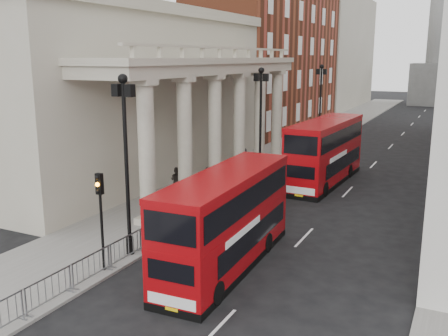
{
  "coord_description": "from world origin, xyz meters",
  "views": [
    {
      "loc": [
        13.09,
        -13.77,
        9.14
      ],
      "look_at": [
        0.85,
        11.01,
        2.98
      ],
      "focal_mm": 40.0,
      "sensor_mm": 36.0,
      "label": 1
    }
  ],
  "objects_px": {
    "monument_column": "(438,20)",
    "pedestrian_b": "(177,180)",
    "bus_near": "(227,218)",
    "lamp_post_north": "(320,100)",
    "traffic_light": "(100,204)",
    "lamp_post_mid": "(261,116)",
    "lamp_post_south": "(126,153)",
    "pedestrian_c": "(244,157)",
    "bus_far": "(326,151)",
    "pedestrian_a": "(207,178)"
  },
  "relations": [
    {
      "from": "monument_column",
      "to": "lamp_post_north",
      "type": "relative_size",
      "value": 6.51
    },
    {
      "from": "lamp_post_south",
      "to": "pedestrian_c",
      "type": "distance_m",
      "value": 20.61
    },
    {
      "from": "lamp_post_mid",
      "to": "bus_near",
      "type": "relative_size",
      "value": 0.83
    },
    {
      "from": "bus_near",
      "to": "bus_far",
      "type": "height_order",
      "value": "bus_far"
    },
    {
      "from": "lamp_post_south",
      "to": "traffic_light",
      "type": "height_order",
      "value": "lamp_post_south"
    },
    {
      "from": "monument_column",
      "to": "pedestrian_b",
      "type": "relative_size",
      "value": 29.87
    },
    {
      "from": "monument_column",
      "to": "pedestrian_b",
      "type": "distance_m",
      "value": 80.05
    },
    {
      "from": "lamp_post_mid",
      "to": "lamp_post_north",
      "type": "xyz_separation_m",
      "value": [
        0.0,
        16.0,
        0.0
      ]
    },
    {
      "from": "lamp_post_north",
      "to": "bus_near",
      "type": "bearing_deg",
      "value": -81.6
    },
    {
      "from": "bus_near",
      "to": "pedestrian_c",
      "type": "xyz_separation_m",
      "value": [
        -7.62,
        19.02,
        -1.34
      ]
    },
    {
      "from": "traffic_light",
      "to": "bus_far",
      "type": "xyz_separation_m",
      "value": [
        4.34,
        19.84,
        -0.68
      ]
    },
    {
      "from": "monument_column",
      "to": "lamp_post_mid",
      "type": "height_order",
      "value": "monument_column"
    },
    {
      "from": "pedestrian_c",
      "to": "pedestrian_a",
      "type": "bearing_deg",
      "value": -62.24
    },
    {
      "from": "pedestrian_a",
      "to": "bus_far",
      "type": "bearing_deg",
      "value": 42.94
    },
    {
      "from": "lamp_post_south",
      "to": "pedestrian_b",
      "type": "relative_size",
      "value": 4.59
    },
    {
      "from": "bus_far",
      "to": "pedestrian_a",
      "type": "height_order",
      "value": "bus_far"
    },
    {
      "from": "lamp_post_north",
      "to": "lamp_post_mid",
      "type": "bearing_deg",
      "value": -90.0
    },
    {
      "from": "lamp_post_south",
      "to": "monument_column",
      "type": "bearing_deg",
      "value": 85.71
    },
    {
      "from": "lamp_post_mid",
      "to": "pedestrian_b",
      "type": "relative_size",
      "value": 4.59
    },
    {
      "from": "traffic_light",
      "to": "bus_near",
      "type": "distance_m",
      "value": 5.46
    },
    {
      "from": "lamp_post_south",
      "to": "pedestrian_c",
      "type": "xyz_separation_m",
      "value": [
        -3.03,
        19.99,
        -4.02
      ]
    },
    {
      "from": "monument_column",
      "to": "lamp_post_mid",
      "type": "relative_size",
      "value": 6.51
    },
    {
      "from": "lamp_post_south",
      "to": "traffic_light",
      "type": "xyz_separation_m",
      "value": [
        0.1,
        -2.02,
        -1.8
      ]
    },
    {
      "from": "monument_column",
      "to": "bus_near",
      "type": "xyz_separation_m",
      "value": [
        -2.02,
        -87.03,
        -13.75
      ]
    },
    {
      "from": "monument_column",
      "to": "traffic_light",
      "type": "height_order",
      "value": "monument_column"
    },
    {
      "from": "lamp_post_north",
      "to": "traffic_light",
      "type": "relative_size",
      "value": 1.93
    },
    {
      "from": "lamp_post_mid",
      "to": "traffic_light",
      "type": "xyz_separation_m",
      "value": [
        0.1,
        -18.02,
        -1.8
      ]
    },
    {
      "from": "lamp_post_north",
      "to": "pedestrian_b",
      "type": "xyz_separation_m",
      "value": [
        -3.6,
        -21.98,
        -3.88
      ]
    },
    {
      "from": "monument_column",
      "to": "bus_far",
      "type": "xyz_separation_m",
      "value": [
        -2.16,
        -70.18,
        -13.55
      ]
    },
    {
      "from": "traffic_light",
      "to": "pedestrian_c",
      "type": "bearing_deg",
      "value": 98.1
    },
    {
      "from": "lamp_post_north",
      "to": "pedestrian_c",
      "type": "relative_size",
      "value": 5.42
    },
    {
      "from": "pedestrian_b",
      "to": "bus_near",
      "type": "bearing_deg",
      "value": 132.25
    },
    {
      "from": "lamp_post_north",
      "to": "bus_far",
      "type": "relative_size",
      "value": 0.76
    },
    {
      "from": "monument_column",
      "to": "lamp_post_south",
      "type": "xyz_separation_m",
      "value": [
        -6.6,
        -88.0,
        -11.07
      ]
    },
    {
      "from": "bus_near",
      "to": "monument_column",
      "type": "bearing_deg",
      "value": 86.47
    },
    {
      "from": "bus_near",
      "to": "pedestrian_a",
      "type": "relative_size",
      "value": 6.53
    },
    {
      "from": "lamp_post_north",
      "to": "bus_near",
      "type": "xyz_separation_m",
      "value": [
        4.58,
        -31.03,
        -2.68
      ]
    },
    {
      "from": "monument_column",
      "to": "traffic_light",
      "type": "distance_m",
      "value": 91.17
    },
    {
      "from": "lamp_post_mid",
      "to": "traffic_light",
      "type": "distance_m",
      "value": 18.11
    },
    {
      "from": "lamp_post_mid",
      "to": "pedestrian_c",
      "type": "height_order",
      "value": "lamp_post_mid"
    },
    {
      "from": "lamp_post_south",
      "to": "bus_far",
      "type": "height_order",
      "value": "lamp_post_south"
    },
    {
      "from": "pedestrian_b",
      "to": "traffic_light",
      "type": "bearing_deg",
      "value": 107.23
    },
    {
      "from": "lamp_post_south",
      "to": "lamp_post_north",
      "type": "xyz_separation_m",
      "value": [
        0.0,
        32.0,
        0.0
      ]
    },
    {
      "from": "pedestrian_c",
      "to": "bus_far",
      "type": "bearing_deg",
      "value": 6.72
    },
    {
      "from": "pedestrian_b",
      "to": "pedestrian_c",
      "type": "xyz_separation_m",
      "value": [
        0.56,
        9.97,
        -0.14
      ]
    },
    {
      "from": "lamp_post_north",
      "to": "pedestrian_b",
      "type": "bearing_deg",
      "value": -99.29
    },
    {
      "from": "monument_column",
      "to": "pedestrian_c",
      "type": "relative_size",
      "value": 35.3
    },
    {
      "from": "lamp_post_south",
      "to": "lamp_post_mid",
      "type": "xyz_separation_m",
      "value": [
        0.0,
        16.0,
        0.0
      ]
    },
    {
      "from": "lamp_post_north",
      "to": "pedestrian_b",
      "type": "relative_size",
      "value": 4.59
    },
    {
      "from": "lamp_post_mid",
      "to": "bus_near",
      "type": "xyz_separation_m",
      "value": [
        4.58,
        -15.03,
        -2.68
      ]
    }
  ]
}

